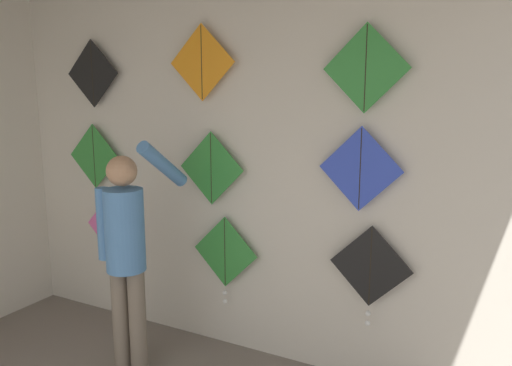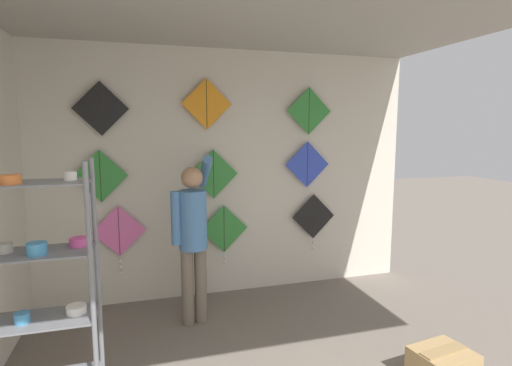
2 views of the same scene
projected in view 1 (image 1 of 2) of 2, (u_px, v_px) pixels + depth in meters
back_panel at (222, 169)px, 3.80m from camera, size 4.71×0.06×2.80m
shopkeeper at (127, 245)px, 3.44m from camera, size 0.42×0.61×1.67m
kite_0 at (112, 231)px, 4.32m from camera, size 0.55×0.04×0.76m
kite_1 at (225, 255)px, 3.80m from camera, size 0.55×0.04×0.69m
kite_2 at (370, 270)px, 3.28m from camera, size 0.55×0.04×0.69m
kite_3 at (94, 156)px, 4.27m from camera, size 0.55×0.01×0.55m
kite_4 at (211, 168)px, 3.73m from camera, size 0.55×0.01×0.55m
kite_5 at (360, 169)px, 3.20m from camera, size 0.55×0.01×0.55m
kite_6 at (92, 74)px, 4.12m from camera, size 0.55×0.01×0.55m
kite_7 at (202, 63)px, 3.62m from camera, size 0.55×0.01×0.55m
kite_8 at (366, 68)px, 3.08m from camera, size 0.55×0.01×0.55m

